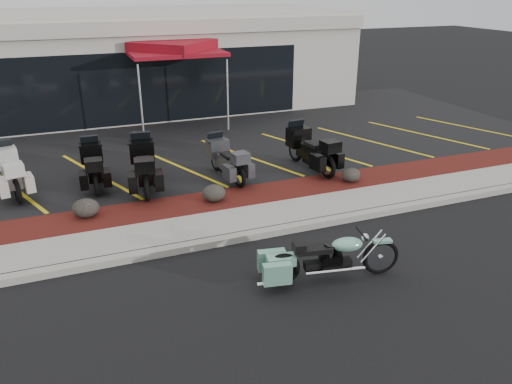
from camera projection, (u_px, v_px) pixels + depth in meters
name	position (u px, v px, depth m)	size (l,w,h in m)	color
ground	(242.00, 263.00, 9.77)	(90.00, 90.00, 0.00)	black
curb	(228.00, 239.00, 10.51)	(24.00, 0.25, 0.15)	gray
sidewalk	(218.00, 225.00, 11.11)	(24.00, 1.20, 0.15)	gray
mulch_bed	(203.00, 205.00, 12.14)	(24.00, 1.20, 0.16)	black
upper_lot	(160.00, 143.00, 16.78)	(26.00, 9.60, 0.15)	black
dealership_building	(128.00, 60.00, 21.41)	(18.00, 8.16, 4.00)	#ADA89C
boulder_left	(86.00, 208.00, 11.26)	(0.60, 0.50, 0.42)	black
boulder_mid	(214.00, 193.00, 12.08)	(0.58, 0.48, 0.41)	black
boulder_right	(351.00, 175.00, 13.27)	(0.52, 0.44, 0.37)	black
hero_cruiser	(381.00, 252.00, 9.23)	(2.64, 0.67, 0.93)	#71B097
touring_white	(5.00, 162.00, 12.97)	(2.10, 0.80, 1.22)	silver
touring_black_front	(91.00, 156.00, 13.49)	(2.01, 0.77, 1.17)	black
touring_black_mid	(142.00, 155.00, 13.38)	(2.23, 0.85, 1.30)	black
touring_grey	(216.00, 151.00, 13.91)	(1.97, 0.75, 1.14)	#333339
touring_black_rear	(296.00, 141.00, 14.63)	(2.19, 0.84, 1.28)	black
traffic_cone	(135.00, 138.00, 16.28)	(0.31, 0.31, 0.49)	red
popup_canopy	(173.00, 48.00, 17.77)	(3.60, 3.60, 3.03)	silver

